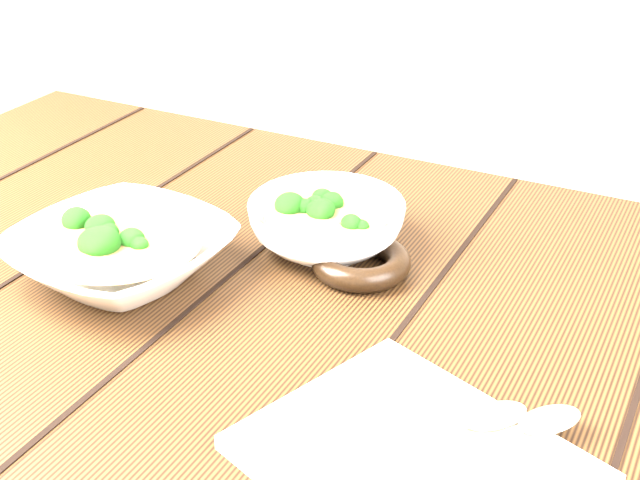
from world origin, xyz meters
TOP-DOWN VIEW (x-y plane):
  - table at (0.00, 0.00)m, footprint 1.20×0.80m
  - soup_bowl_front at (-0.12, -0.04)m, footprint 0.25×0.25m
  - soup_bowl_back at (0.04, 0.12)m, footprint 0.21×0.21m
  - trivet at (0.10, 0.09)m, footprint 0.13×0.13m
  - napkin at (0.26, -0.17)m, footprint 0.30×0.27m
  - spoon_left at (0.28, -0.13)m, footprint 0.14×0.17m
  - spoon_right at (0.32, -0.11)m, footprint 0.14×0.17m

SIDE VIEW (x-z plane):
  - table at x=0.00m, z-range 0.26..1.01m
  - napkin at x=0.26m, z-range 0.75..0.76m
  - trivet at x=0.10m, z-range 0.75..0.78m
  - spoon_left at x=0.28m, z-range 0.76..0.77m
  - spoon_right at x=0.32m, z-range 0.76..0.77m
  - soup_bowl_front at x=-0.12m, z-range 0.75..0.81m
  - soup_bowl_back at x=0.04m, z-range 0.75..0.81m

